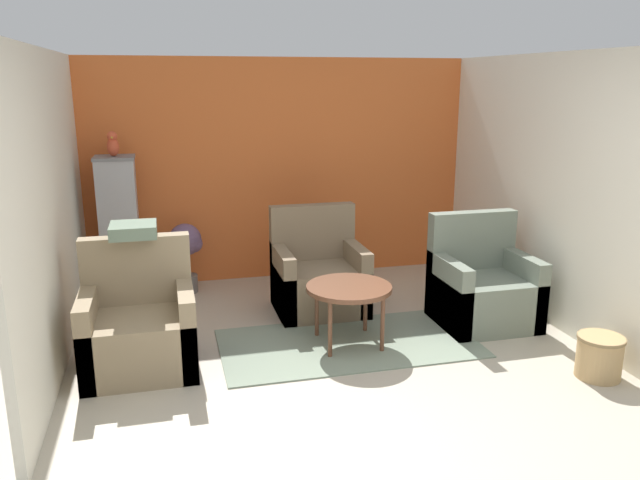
% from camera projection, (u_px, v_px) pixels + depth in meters
% --- Properties ---
extents(ground_plane, '(20.00, 20.00, 0.00)m').
position_uv_depth(ground_plane, '(387.00, 435.00, 3.95)').
color(ground_plane, '#B2A893').
rests_on(ground_plane, ground).
extents(wall_back_accent, '(4.33, 0.06, 2.43)m').
position_uv_depth(wall_back_accent, '(281.00, 170.00, 6.93)').
color(wall_back_accent, orange).
rests_on(wall_back_accent, ground_plane).
extents(wall_left, '(0.06, 3.47, 2.43)m').
position_uv_depth(wall_left, '(50.00, 211.00, 4.77)').
color(wall_left, silver).
rests_on(wall_left, ground_plane).
extents(wall_right, '(0.06, 3.47, 2.43)m').
position_uv_depth(wall_right, '(543.00, 188.00, 5.79)').
color(wall_right, silver).
rests_on(wall_right, ground_plane).
extents(area_rug, '(2.17, 1.12, 0.01)m').
position_uv_depth(area_rug, '(348.00, 343.00, 5.32)').
color(area_rug, gray).
rests_on(area_rug, ground_plane).
extents(coffee_table, '(0.72, 0.72, 0.52)m').
position_uv_depth(coffee_table, '(349.00, 291.00, 5.21)').
color(coffee_table, brown).
rests_on(coffee_table, ground_plane).
extents(armchair_left, '(0.84, 0.74, 1.00)m').
position_uv_depth(armchair_left, '(139.00, 329.00, 4.81)').
color(armchair_left, '#8E7A5B').
rests_on(armchair_left, ground_plane).
extents(armchair_right, '(0.84, 0.74, 1.00)m').
position_uv_depth(armchair_right, '(482.00, 290.00, 5.71)').
color(armchair_right, slate).
rests_on(armchair_right, ground_plane).
extents(armchair_middle, '(0.84, 0.74, 1.00)m').
position_uv_depth(armchair_middle, '(319.00, 278.00, 6.04)').
color(armchair_middle, '#7A664C').
rests_on(armchair_middle, ground_plane).
extents(birdcage, '(0.52, 0.52, 1.47)m').
position_uv_depth(birdcage, '(120.00, 234.00, 6.26)').
color(birdcage, slate).
rests_on(birdcage, ground_plane).
extents(parrot, '(0.11, 0.21, 0.25)m').
position_uv_depth(parrot, '(113.00, 145.00, 6.04)').
color(parrot, '#D14C2D').
rests_on(parrot, birdcage).
extents(potted_plant, '(0.37, 0.34, 0.74)m').
position_uv_depth(potted_plant, '(185.00, 247.00, 6.51)').
color(potted_plant, '#66605B').
rests_on(potted_plant, ground_plane).
extents(wicker_basket, '(0.35, 0.35, 0.33)m').
position_uv_depth(wicker_basket, '(599.00, 355.00, 4.69)').
color(wicker_basket, tan).
rests_on(wicker_basket, ground_plane).
extents(throw_pillow, '(0.35, 0.35, 0.10)m').
position_uv_depth(throw_pillow, '(133.00, 230.00, 4.87)').
color(throw_pillow, slate).
rests_on(throw_pillow, armchair_left).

